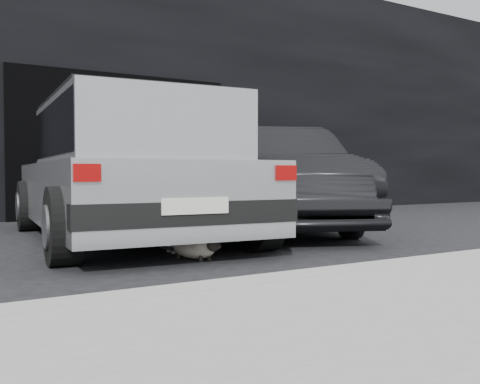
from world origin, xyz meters
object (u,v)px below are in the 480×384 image
second_car (273,178)px  cat_white (189,234)px  cat_siamese (197,248)px  silver_hatchback (128,164)px

second_car → cat_white: (-1.97, -1.38, -0.56)m
cat_siamese → cat_white: bearing=-129.9°
cat_siamese → silver_hatchback: bearing=-110.7°
cat_siamese → second_car: bearing=-160.9°
silver_hatchback → cat_white: size_ratio=5.93×
second_car → cat_white: size_ratio=5.73×
silver_hatchback → cat_white: silver_hatchback is taller
second_car → cat_white: bearing=-123.7°
silver_hatchback → cat_siamese: bearing=-84.0°
silver_hatchback → cat_white: (0.23, -1.20, -0.73)m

